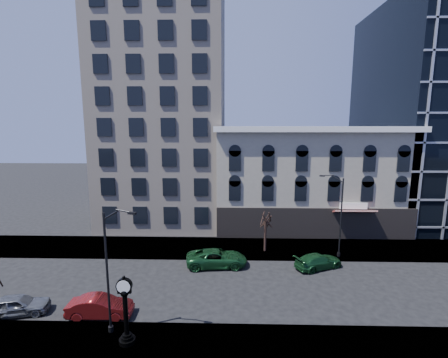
{
  "coord_description": "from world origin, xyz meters",
  "views": [
    {
      "loc": [
        2.73,
        -23.94,
        12.79
      ],
      "look_at": [
        2.0,
        4.0,
        8.0
      ],
      "focal_mm": 26.0,
      "sensor_mm": 36.0,
      "label": 1
    }
  ],
  "objects_px": {
    "street_clock": "(126,313)",
    "car_near_a": "(17,305)",
    "car_near_b": "(100,307)",
    "street_lamp_near": "(114,239)"
  },
  "relations": [
    {
      "from": "street_clock",
      "to": "car_near_a",
      "type": "relative_size",
      "value": 1.04
    },
    {
      "from": "car_near_a",
      "to": "street_clock",
      "type": "bearing_deg",
      "value": -122.89
    },
    {
      "from": "car_near_b",
      "to": "street_clock",
      "type": "bearing_deg",
      "value": -138.14
    },
    {
      "from": "street_lamp_near",
      "to": "car_near_a",
      "type": "height_order",
      "value": "street_lamp_near"
    },
    {
      "from": "street_lamp_near",
      "to": "car_near_b",
      "type": "xyz_separation_m",
      "value": [
        -1.93,
        1.91,
        -5.47
      ]
    },
    {
      "from": "street_lamp_near",
      "to": "car_near_b",
      "type": "distance_m",
      "value": 6.11
    },
    {
      "from": "street_clock",
      "to": "car_near_b",
      "type": "xyz_separation_m",
      "value": [
        -2.7,
        2.75,
        -1.31
      ]
    },
    {
      "from": "car_near_a",
      "to": "car_near_b",
      "type": "bearing_deg",
      "value": -105.01
    },
    {
      "from": "street_lamp_near",
      "to": "car_near_b",
      "type": "bearing_deg",
      "value": 150.33
    },
    {
      "from": "street_clock",
      "to": "car_near_a",
      "type": "bearing_deg",
      "value": 158.16
    }
  ]
}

